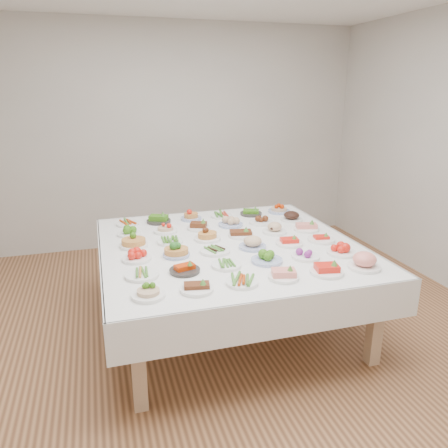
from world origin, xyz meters
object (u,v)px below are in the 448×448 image
object	(u,v)px
display_table	(229,251)
dish_35	(279,207)
dish_0	(148,290)
dish_18	(133,239)

from	to	relation	value
display_table	dish_35	xyz separation A→B (m)	(0.79, 0.78, 0.13)
dish_0	dish_35	size ratio (longest dim) A/B	0.93
dish_0	dish_18	bearing A→B (deg)	90.11
display_table	dish_35	world-z (taller)	dish_35
display_table	dish_18	bearing A→B (deg)	168.42
dish_0	dish_35	world-z (taller)	dish_35
dish_35	dish_18	bearing A→B (deg)	-158.30
display_table	dish_18	size ratio (longest dim) A/B	9.14
display_table	dish_0	world-z (taller)	dish_0
dish_0	display_table	bearing A→B (deg)	45.64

